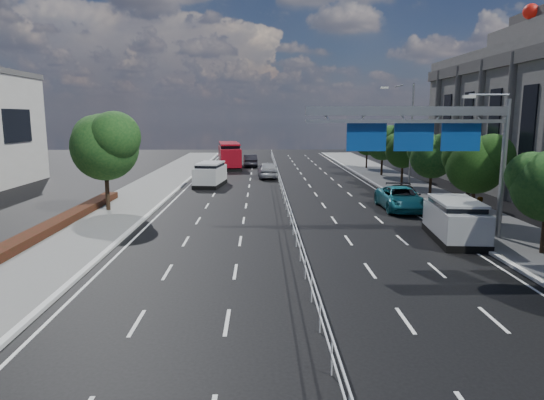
{
  "coord_description": "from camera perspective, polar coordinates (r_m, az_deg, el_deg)",
  "views": [
    {
      "loc": [
        -1.73,
        -14.25,
        6.33
      ],
      "look_at": [
        -1.2,
        8.5,
        2.4
      ],
      "focal_mm": 32.0,
      "sensor_mm": 36.0,
      "label": 1
    }
  ],
  "objects": [
    {
      "name": "far_tree_d",
      "position": [
        31.64,
        22.95,
        4.24
      ],
      "size": [
        3.85,
        3.59,
        5.34
      ],
      "color": "black",
      "rests_on": "ground"
    },
    {
      "name": "parked_car_dark",
      "position": [
        35.18,
        15.24,
        0.33
      ],
      "size": [
        2.63,
        5.38,
        1.51
      ],
      "primitive_type": "imported",
      "rotation": [
        0.0,
        0.0,
        -0.1
      ],
      "color": "black",
      "rests_on": "ground"
    },
    {
      "name": "median_fence",
      "position": [
        37.25,
        1.34,
        0.83
      ],
      "size": [
        0.05,
        85.0,
        1.02
      ],
      "color": "silver",
      "rests_on": "ground"
    },
    {
      "name": "white_minivan",
      "position": [
        44.93,
        -7.29,
        3.0
      ],
      "size": [
        2.81,
        5.27,
        2.19
      ],
      "rotation": [
        0.0,
        0.0,
        -0.13
      ],
      "color": "black",
      "rests_on": "ground"
    },
    {
      "name": "red_bus",
      "position": [
        61.27,
        -5.06,
        5.35
      ],
      "size": [
        3.62,
        10.61,
        3.11
      ],
      "rotation": [
        0.0,
        0.0,
        0.11
      ],
      "color": "black",
      "rests_on": "ground"
    },
    {
      "name": "parked_car_teal",
      "position": [
        34.35,
        14.91,
        0.17
      ],
      "size": [
        2.65,
        5.64,
        1.56
      ],
      "primitive_type": "imported",
      "rotation": [
        0.0,
        0.0,
        -0.01
      ],
      "color": "#1C717E",
      "rests_on": "ground"
    },
    {
      "name": "far_tree_h",
      "position": [
        60.22,
        11.18,
        6.85
      ],
      "size": [
        3.41,
        3.18,
        4.91
      ],
      "color": "black",
      "rests_on": "ground"
    },
    {
      "name": "pedestrian_b",
      "position": [
        33.41,
        21.99,
        -0.25
      ],
      "size": [
        0.94,
        0.88,
        1.55
      ],
      "primitive_type": "imported",
      "rotation": [
        0.0,
        0.0,
        2.63
      ],
      "color": "gray",
      "rests_on": "sidewalk_far"
    },
    {
      "name": "pedestrian_a",
      "position": [
        29.16,
        23.11,
        -1.41
      ],
      "size": [
        0.78,
        0.64,
        1.84
      ],
      "primitive_type": "imported",
      "rotation": [
        0.0,
        0.0,
        3.48
      ],
      "color": "gray",
      "rests_on": "sidewalk_far"
    },
    {
      "name": "far_tree_g",
      "position": [
        52.91,
        12.95,
        6.76
      ],
      "size": [
        3.96,
        3.69,
        5.45
      ],
      "color": "black",
      "rests_on": "ground"
    },
    {
      "name": "near_tree_back",
      "position": [
        33.85,
        -19.02,
        6.36
      ],
      "size": [
        4.84,
        4.51,
        6.69
      ],
      "color": "black",
      "rests_on": "ground"
    },
    {
      "name": "far_tree_e",
      "position": [
        38.58,
        18.39,
        5.18
      ],
      "size": [
        3.63,
        3.38,
        5.13
      ],
      "color": "black",
      "rests_on": "ground"
    },
    {
      "name": "near_car_silver",
      "position": [
        50.69,
        -0.51,
        3.59
      ],
      "size": [
        2.2,
        5.06,
        1.7
      ],
      "primitive_type": "imported",
      "rotation": [
        0.0,
        0.0,
        3.18
      ],
      "color": "#9C9DA3",
      "rests_on": "ground"
    },
    {
      "name": "overhead_gantry",
      "position": [
        25.75,
        18.03,
        7.71
      ],
      "size": [
        10.24,
        0.38,
        7.45
      ],
      "color": "gray",
      "rests_on": "ground"
    },
    {
      "name": "far_tree_f",
      "position": [
        45.7,
        15.24,
        5.89
      ],
      "size": [
        3.52,
        3.28,
        5.02
      ],
      "color": "black",
      "rests_on": "ground"
    },
    {
      "name": "silver_minivan",
      "position": [
        26.71,
        20.76,
        -2.25
      ],
      "size": [
        2.69,
        5.34,
        2.14
      ],
      "rotation": [
        0.0,
        0.0,
        -0.1
      ],
      "color": "black",
      "rests_on": "ground"
    },
    {
      "name": "ground",
      "position": [
        15.69,
        5.26,
        -14.03
      ],
      "size": [
        160.0,
        160.0,
        0.0
      ],
      "primitive_type": "plane",
      "color": "black",
      "rests_on": "ground"
    },
    {
      "name": "streetlight_far",
      "position": [
        42.09,
        15.71,
        7.91
      ],
      "size": [
        2.78,
        2.4,
        9.0
      ],
      "color": "gray",
      "rests_on": "ground"
    },
    {
      "name": "kerb_near",
      "position": [
        17.18,
        -26.97,
        -12.68
      ],
      "size": [
        0.25,
        140.0,
        0.15
      ],
      "primitive_type": "cube",
      "color": "silver",
      "rests_on": "ground"
    },
    {
      "name": "near_car_dark",
      "position": [
        62.27,
        -2.59,
        4.66
      ],
      "size": [
        1.98,
        4.78,
        1.54
      ],
      "primitive_type": "imported",
      "rotation": [
        0.0,
        0.0,
        3.22
      ],
      "color": "black",
      "rests_on": "ground"
    }
  ]
}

